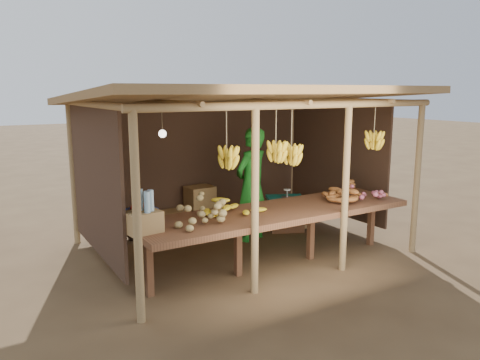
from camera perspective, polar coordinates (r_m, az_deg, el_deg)
ground at (r=7.27m, az=0.00°, el=-8.16°), size 60.00×60.00×0.00m
stall_structure at (r=6.84m, az=0.31°, el=7.07°), size 4.70×3.50×2.43m
counter at (r=6.29m, az=4.47°, el=-4.19°), size 3.90×1.05×0.80m
potato_heap at (r=5.67m, az=-3.54°, el=-3.33°), size 1.04×0.83×0.36m
sweet_potato_heap at (r=6.99m, az=13.55°, el=-0.92°), size 0.92×0.56×0.36m
onion_heap at (r=6.95m, az=15.31°, el=-1.09°), size 0.75×0.51×0.35m
banana_pile at (r=6.05m, az=-0.95°, el=-2.46°), size 0.71×0.50×0.35m
tomato_basin at (r=5.79m, az=-11.96°, el=-4.15°), size 0.43×0.43×0.23m
bottle_box at (r=5.36m, az=-11.78°, el=-4.35°), size 0.42×0.35×0.48m
vendor at (r=7.41m, az=1.40°, el=-0.55°), size 0.77×0.63×1.81m
tarp_crate at (r=8.10m, az=5.60°, el=-3.95°), size 0.79×0.74×0.74m
carton_stack at (r=8.08m, az=-5.94°, el=-3.87°), size 0.98×0.40×0.73m
burlap_sacks at (r=7.70m, az=-13.71°, el=-5.37°), size 0.84×0.44×0.59m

